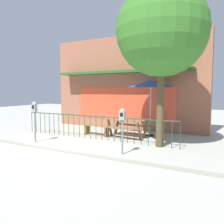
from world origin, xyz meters
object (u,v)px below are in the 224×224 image
(parking_meter_far, at_px, (34,111))
(patio_umbrella, at_px, (151,84))
(picnic_table_left, at_px, (127,123))
(patio_bench, at_px, (97,128))
(street_tree, at_px, (162,31))
(parking_meter_near, at_px, (122,119))

(parking_meter_far, bearing_deg, patio_umbrella, 42.79)
(picnic_table_left, bearing_deg, parking_meter_far, -135.74)
(picnic_table_left, distance_m, parking_meter_far, 3.85)
(patio_bench, xyz_separation_m, street_tree, (3.07, -0.68, 3.67))
(parking_meter_near, height_order, parking_meter_far, parking_meter_far)
(patio_bench, bearing_deg, parking_meter_near, -43.38)
(parking_meter_near, bearing_deg, picnic_table_left, 111.29)
(parking_meter_far, bearing_deg, patio_bench, 57.82)
(picnic_table_left, bearing_deg, street_tree, -31.77)
(patio_umbrella, bearing_deg, picnic_table_left, -142.61)
(parking_meter_near, bearing_deg, patio_umbrella, 93.46)
(parking_meter_far, distance_m, street_tree, 5.51)
(patio_bench, height_order, street_tree, street_tree)
(picnic_table_left, distance_m, street_tree, 3.99)
(parking_meter_far, bearing_deg, parking_meter_near, 0.67)
(patio_umbrella, relative_size, street_tree, 0.44)
(picnic_table_left, relative_size, street_tree, 0.35)
(picnic_table_left, xyz_separation_m, street_tree, (1.76, -1.09, 3.41))
(picnic_table_left, bearing_deg, patio_bench, -162.63)
(parking_meter_far, xyz_separation_m, street_tree, (4.48, 1.56, 2.81))
(picnic_table_left, height_order, patio_umbrella, patio_umbrella)
(picnic_table_left, distance_m, parking_meter_near, 2.84)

